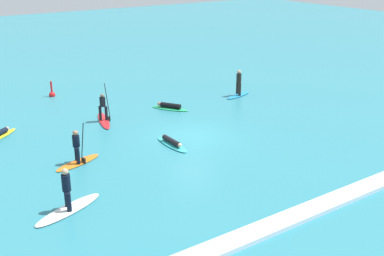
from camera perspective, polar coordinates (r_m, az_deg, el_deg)
The scene contains 9 objects.
ground_plane at distance 26.40m, azimuth 0.00°, elevation -1.02°, with size 120.00×120.00×0.00m, color teal.
surfer_on_orange_board at distance 23.56m, azimuth -13.38°, elevation -2.99°, with size 2.62×1.46×2.13m.
surfer_on_red_board at distance 29.13m, azimuth -10.41°, elevation 1.59°, with size 1.45×3.21×2.36m.
surfer_on_white_board at distance 19.54m, azimuth -14.44°, elevation -8.35°, with size 3.25×1.84×1.80m.
surfer_on_blue_board at distance 33.91m, azimuth 5.52°, elevation 4.69°, with size 2.48×1.15×1.85m.
surfer_on_green_board at distance 31.02m, azimuth -2.64°, elevation 2.51°, with size 1.96×2.48×0.40m.
surfer_on_teal_board at distance 25.18m, azimuth -2.39°, elevation -1.79°, with size 0.63×2.59×0.38m.
marker_buoy at distance 35.14m, azimuth -16.19°, elevation 3.91°, with size 0.43×0.43×1.18m.
wave_crest at distance 20.09m, azimuth 15.41°, elevation -8.67°, with size 17.19×0.90×0.18m, color white.
Camera 1 is at (-13.94, -20.29, 9.52)m, focal length 45.18 mm.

